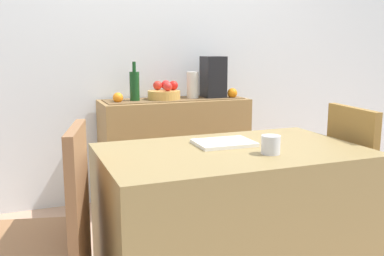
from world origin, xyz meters
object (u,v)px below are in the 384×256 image
at_px(sideboard_console, 175,152).
at_px(ceramic_vase, 193,85).
at_px(open_book, 224,143).
at_px(coffee_cup, 271,145).
at_px(wine_bottle, 135,86).
at_px(dining_table, 231,223).
at_px(fruit_bowl, 165,95).
at_px(coffee_maker, 213,77).
at_px(chair_by_corner, 371,218).

xyz_separation_m(sideboard_console, ceramic_vase, (0.15, 0.00, 0.51)).
bearing_deg(open_book, coffee_cup, -63.34).
distance_m(wine_bottle, dining_table, 1.45).
distance_m(fruit_bowl, open_book, 1.24).
xyz_separation_m(coffee_maker, coffee_cup, (-0.38, -1.48, -0.20)).
distance_m(sideboard_console, coffee_cup, 1.53).
bearing_deg(coffee_maker, ceramic_vase, 180.00).
bearing_deg(wine_bottle, dining_table, -84.13).
relative_size(open_book, coffee_cup, 3.29).
xyz_separation_m(wine_bottle, coffee_maker, (0.63, -0.00, 0.05)).
distance_m(wine_bottle, coffee_cup, 1.51).
distance_m(open_book, chair_by_corner, 1.01).
distance_m(coffee_cup, chair_by_corner, 0.93).
bearing_deg(wine_bottle, ceramic_vase, -0.00).
xyz_separation_m(fruit_bowl, coffee_maker, (0.40, 0.00, 0.12)).
height_order(wine_bottle, chair_by_corner, wine_bottle).
relative_size(ceramic_vase, open_book, 0.74).
height_order(coffee_maker, coffee_cup, coffee_maker).
distance_m(fruit_bowl, ceramic_vase, 0.24).
relative_size(fruit_bowl, dining_table, 0.20).
xyz_separation_m(ceramic_vase, coffee_cup, (-0.21, -1.48, -0.14)).
distance_m(wine_bottle, chair_by_corner, 1.80).
bearing_deg(fruit_bowl, ceramic_vase, 0.00).
distance_m(sideboard_console, open_book, 1.29).
relative_size(wine_bottle, coffee_maker, 0.90).
distance_m(dining_table, coffee_cup, 0.45).
height_order(sideboard_console, fruit_bowl, fruit_bowl).
bearing_deg(wine_bottle, chair_by_corner, -52.66).
distance_m(open_book, coffee_cup, 0.27).
bearing_deg(sideboard_console, coffee_cup, -92.14).
bearing_deg(fruit_bowl, coffee_maker, 0.00).
height_order(ceramic_vase, open_book, ceramic_vase).
relative_size(coffee_maker, dining_table, 0.26).
bearing_deg(open_book, sideboard_console, 84.14).
bearing_deg(open_book, wine_bottle, 98.30).
relative_size(ceramic_vase, coffee_cup, 2.44).
bearing_deg(ceramic_vase, fruit_bowl, 180.00).
distance_m(fruit_bowl, coffee_maker, 0.42).
xyz_separation_m(fruit_bowl, open_book, (-0.09, -1.23, -0.11)).
xyz_separation_m(ceramic_vase, dining_table, (-0.32, -1.33, -0.55)).
relative_size(coffee_maker, open_book, 1.16).
distance_m(sideboard_console, ceramic_vase, 0.54).
relative_size(open_book, chair_by_corner, 0.31).
relative_size(fruit_bowl, ceramic_vase, 1.18).
height_order(coffee_maker, dining_table, coffee_maker).
xyz_separation_m(ceramic_vase, chair_by_corner, (0.56, -1.33, -0.66)).
relative_size(sideboard_console, ceramic_vase, 5.40).
relative_size(fruit_bowl, coffee_cup, 2.89).
bearing_deg(ceramic_vase, coffee_cup, -97.96).
xyz_separation_m(sideboard_console, open_book, (-0.17, -1.23, 0.34)).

